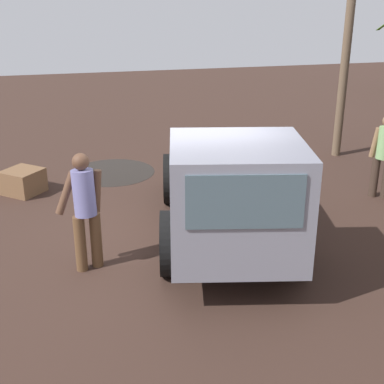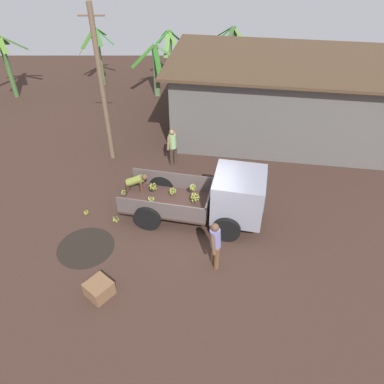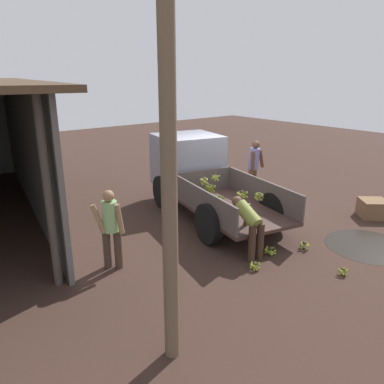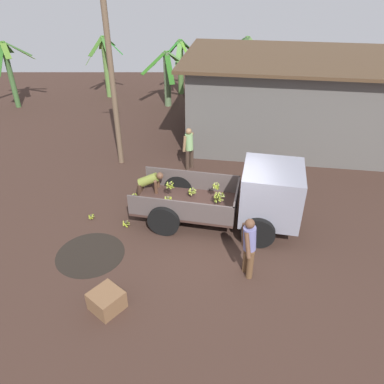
{
  "view_description": "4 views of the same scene",
  "coord_description": "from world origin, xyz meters",
  "px_view_note": "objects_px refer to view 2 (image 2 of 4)",
  "views": [
    {
      "loc": [
        7.57,
        -1.76,
        3.91
      ],
      "look_at": [
        0.5,
        -0.06,
        1.05
      ],
      "focal_mm": 50.0,
      "sensor_mm": 36.0,
      "label": 1
    },
    {
      "loc": [
        -0.21,
        -9.33,
        9.0
      ],
      "look_at": [
        -0.21,
        0.67,
        1.1
      ],
      "focal_mm": 35.0,
      "sensor_mm": 36.0,
      "label": 2
    },
    {
      "loc": [
        -7.18,
        6.98,
        3.69
      ],
      "look_at": [
        -0.53,
        1.66,
        0.99
      ],
      "focal_mm": 35.0,
      "sensor_mm": 36.0,
      "label": 3
    },
    {
      "loc": [
        -0.9,
        -8.58,
        6.91
      ],
      "look_at": [
        -0.91,
        0.82,
        0.95
      ],
      "focal_mm": 35.0,
      "sensor_mm": 36.0,
      "label": 4
    }
  ],
  "objects_px": {
    "banana_bunch_on_ground_1": "(116,219)",
    "utility_pole": "(102,88)",
    "person_worker_loading": "(135,184)",
    "person_foreground_visitor": "(215,243)",
    "banana_bunch_on_ground_0": "(127,205)",
    "banana_bunch_on_ground_3": "(86,212)",
    "wooden_crate_0": "(99,289)",
    "banana_bunch_on_ground_2": "(124,192)",
    "cargo_truck": "(224,197)",
    "person_bystander_near_shed": "(173,145)"
  },
  "relations": [
    {
      "from": "banana_bunch_on_ground_1",
      "to": "utility_pole",
      "type": "bearing_deg",
      "value": 100.96
    },
    {
      "from": "person_worker_loading",
      "to": "banana_bunch_on_ground_1",
      "type": "relative_size",
      "value": 5.08
    },
    {
      "from": "person_foreground_visitor",
      "to": "banana_bunch_on_ground_0",
      "type": "height_order",
      "value": "person_foreground_visitor"
    },
    {
      "from": "banana_bunch_on_ground_3",
      "to": "utility_pole",
      "type": "bearing_deg",
      "value": 85.0
    },
    {
      "from": "banana_bunch_on_ground_1",
      "to": "wooden_crate_0",
      "type": "xyz_separation_m",
      "value": [
        0.03,
        -3.09,
        0.13
      ]
    },
    {
      "from": "utility_pole",
      "to": "person_worker_loading",
      "type": "distance_m",
      "value": 4.07
    },
    {
      "from": "utility_pole",
      "to": "banana_bunch_on_ground_3",
      "type": "bearing_deg",
      "value": -95.0
    },
    {
      "from": "utility_pole",
      "to": "person_worker_loading",
      "type": "height_order",
      "value": "utility_pole"
    },
    {
      "from": "person_foreground_visitor",
      "to": "wooden_crate_0",
      "type": "relative_size",
      "value": 2.61
    },
    {
      "from": "utility_pole",
      "to": "banana_bunch_on_ground_2",
      "type": "relative_size",
      "value": 26.72
    },
    {
      "from": "cargo_truck",
      "to": "banana_bunch_on_ground_3",
      "type": "bearing_deg",
      "value": -172.08
    },
    {
      "from": "cargo_truck",
      "to": "banana_bunch_on_ground_2",
      "type": "distance_m",
      "value": 4.1
    },
    {
      "from": "banana_bunch_on_ground_0",
      "to": "banana_bunch_on_ground_1",
      "type": "distance_m",
      "value": 0.83
    },
    {
      "from": "banana_bunch_on_ground_1",
      "to": "cargo_truck",
      "type": "bearing_deg",
      "value": 0.76
    },
    {
      "from": "utility_pole",
      "to": "banana_bunch_on_ground_1",
      "type": "xyz_separation_m",
      "value": [
        0.8,
        -4.15,
        -3.07
      ]
    },
    {
      "from": "cargo_truck",
      "to": "banana_bunch_on_ground_0",
      "type": "relative_size",
      "value": 17.53
    },
    {
      "from": "utility_pole",
      "to": "person_bystander_near_shed",
      "type": "bearing_deg",
      "value": -10.29
    },
    {
      "from": "person_bystander_near_shed",
      "to": "banana_bunch_on_ground_0",
      "type": "height_order",
      "value": "person_bystander_near_shed"
    },
    {
      "from": "utility_pole",
      "to": "person_foreground_visitor",
      "type": "height_order",
      "value": "utility_pole"
    },
    {
      "from": "utility_pole",
      "to": "person_worker_loading",
      "type": "xyz_separation_m",
      "value": [
        1.38,
        -2.96,
        -2.43
      ]
    },
    {
      "from": "banana_bunch_on_ground_1",
      "to": "banana_bunch_on_ground_2",
      "type": "relative_size",
      "value": 1.02
    },
    {
      "from": "banana_bunch_on_ground_2",
      "to": "person_foreground_visitor",
      "type": "bearing_deg",
      "value": -46.89
    },
    {
      "from": "banana_bunch_on_ground_2",
      "to": "banana_bunch_on_ground_3",
      "type": "height_order",
      "value": "banana_bunch_on_ground_2"
    },
    {
      "from": "banana_bunch_on_ground_1",
      "to": "banana_bunch_on_ground_3",
      "type": "height_order",
      "value": "banana_bunch_on_ground_1"
    },
    {
      "from": "person_bystander_near_shed",
      "to": "banana_bunch_on_ground_1",
      "type": "height_order",
      "value": "person_bystander_near_shed"
    },
    {
      "from": "person_worker_loading",
      "to": "wooden_crate_0",
      "type": "distance_m",
      "value": 4.34
    },
    {
      "from": "person_worker_loading",
      "to": "person_bystander_near_shed",
      "type": "xyz_separation_m",
      "value": [
        1.3,
        2.47,
        0.16
      ]
    },
    {
      "from": "person_foreground_visitor",
      "to": "person_worker_loading",
      "type": "relative_size",
      "value": 1.44
    },
    {
      "from": "utility_pole",
      "to": "wooden_crate_0",
      "type": "relative_size",
      "value": 9.4
    },
    {
      "from": "banana_bunch_on_ground_0",
      "to": "banana_bunch_on_ground_3",
      "type": "bearing_deg",
      "value": -164.17
    },
    {
      "from": "person_foreground_visitor",
      "to": "person_bystander_near_shed",
      "type": "xyz_separation_m",
      "value": [
        -1.49,
        5.66,
        -0.07
      ]
    },
    {
      "from": "utility_pole",
      "to": "person_bystander_near_shed",
      "type": "xyz_separation_m",
      "value": [
        2.68,
        -0.49,
        -2.28
      ]
    },
    {
      "from": "banana_bunch_on_ground_1",
      "to": "wooden_crate_0",
      "type": "distance_m",
      "value": 3.09
    },
    {
      "from": "person_worker_loading",
      "to": "banana_bunch_on_ground_2",
      "type": "distance_m",
      "value": 0.9
    },
    {
      "from": "cargo_truck",
      "to": "banana_bunch_on_ground_0",
      "type": "distance_m",
      "value": 3.67
    },
    {
      "from": "person_bystander_near_shed",
      "to": "banana_bunch_on_ground_2",
      "type": "bearing_deg",
      "value": 92.57
    },
    {
      "from": "person_foreground_visitor",
      "to": "banana_bunch_on_ground_3",
      "type": "relative_size",
      "value": 8.95
    },
    {
      "from": "person_worker_loading",
      "to": "banana_bunch_on_ground_2",
      "type": "xyz_separation_m",
      "value": [
        -0.52,
        0.34,
        -0.65
      ]
    },
    {
      "from": "cargo_truck",
      "to": "banana_bunch_on_ground_2",
      "type": "relative_size",
      "value": 21.7
    },
    {
      "from": "banana_bunch_on_ground_1",
      "to": "banana_bunch_on_ground_3",
      "type": "distance_m",
      "value": 1.19
    },
    {
      "from": "banana_bunch_on_ground_1",
      "to": "person_bystander_near_shed",
      "type": "bearing_deg",
      "value": 62.87
    },
    {
      "from": "person_foreground_visitor",
      "to": "banana_bunch_on_ground_2",
      "type": "xyz_separation_m",
      "value": [
        -3.3,
        3.53,
        -0.87
      ]
    },
    {
      "from": "banana_bunch_on_ground_1",
      "to": "person_foreground_visitor",
      "type": "bearing_deg",
      "value": -30.75
    },
    {
      "from": "wooden_crate_0",
      "to": "banana_bunch_on_ground_1",
      "type": "bearing_deg",
      "value": 90.61
    },
    {
      "from": "person_foreground_visitor",
      "to": "person_bystander_near_shed",
      "type": "distance_m",
      "value": 5.86
    },
    {
      "from": "person_foreground_visitor",
      "to": "wooden_crate_0",
      "type": "bearing_deg",
      "value": 1.12
    },
    {
      "from": "person_worker_loading",
      "to": "wooden_crate_0",
      "type": "relative_size",
      "value": 1.82
    },
    {
      "from": "person_foreground_visitor",
      "to": "banana_bunch_on_ground_2",
      "type": "bearing_deg",
      "value": -63.86
    },
    {
      "from": "person_bystander_near_shed",
      "to": "person_foreground_visitor",
      "type": "bearing_deg",
      "value": 147.71
    },
    {
      "from": "person_foreground_visitor",
      "to": "banana_bunch_on_ground_3",
      "type": "xyz_separation_m",
      "value": [
        -4.5,
        2.37,
        -0.88
      ]
    }
  ]
}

